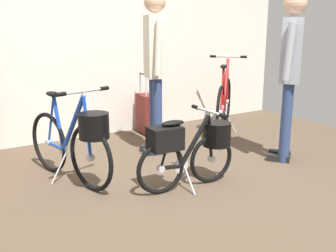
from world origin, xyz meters
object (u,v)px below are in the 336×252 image
object	(u,v)px
display_bike_left	(75,140)
display_bike_right	(224,104)
folding_bike_foreground	(192,146)
rolling_suitcase	(147,113)
visitor_near_wall	(155,61)
visitor_browsing	(290,66)

from	to	relation	value
display_bike_left	display_bike_right	xyz separation A→B (m)	(2.42, 0.76, -0.03)
folding_bike_foreground	display_bike_right	distance (m)	2.09
folding_bike_foreground	display_bike_left	xyz separation A→B (m)	(-0.85, 0.63, 0.04)
folding_bike_foreground	display_bike_right	bearing A→B (deg)	41.68
display_bike_left	display_bike_right	world-z (taller)	display_bike_right
folding_bike_foreground	display_bike_left	world-z (taller)	display_bike_left
folding_bike_foreground	rolling_suitcase	xyz separation A→B (m)	(0.58, 1.85, -0.10)
visitor_near_wall	visitor_browsing	xyz separation A→B (m)	(1.06, -0.98, -0.03)
display_bike_right	visitor_browsing	world-z (taller)	visitor_browsing
visitor_near_wall	visitor_browsing	world-z (taller)	visitor_near_wall
folding_bike_foreground	display_bike_left	bearing A→B (deg)	143.68
folding_bike_foreground	display_bike_left	size ratio (longest dim) A/B	0.78
folding_bike_foreground	visitor_browsing	distance (m)	1.46
folding_bike_foreground	visitor_near_wall	world-z (taller)	visitor_near_wall
folding_bike_foreground	visitor_near_wall	xyz separation A→B (m)	(0.25, 1.05, 0.67)
visitor_near_wall	rolling_suitcase	distance (m)	1.16
folding_bike_foreground	visitor_near_wall	bearing A→B (deg)	76.83
display_bike_right	visitor_near_wall	distance (m)	1.51
folding_bike_foreground	rolling_suitcase	world-z (taller)	rolling_suitcase
folding_bike_foreground	visitor_browsing	xyz separation A→B (m)	(1.31, 0.07, 0.64)
display_bike_right	rolling_suitcase	size ratio (longest dim) A/B	1.35
visitor_near_wall	visitor_browsing	bearing A→B (deg)	-42.84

